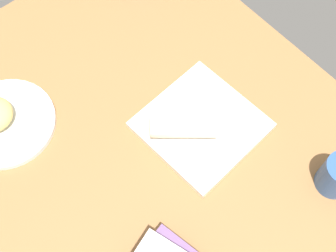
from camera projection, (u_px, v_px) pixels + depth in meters
dining_table at (148, 144)px, 106.21cm from camera, size 110.00×90.00×4.00cm
round_plate at (6, 123)px, 105.60cm from camera, size 22.83×22.83×1.40cm
square_plate at (201, 125)px, 105.24cm from camera, size 25.94×25.94×1.60cm
sauce_cup at (224, 113)px, 104.27cm from camera, size 5.28×5.28×2.37cm
breakfast_wrap at (184, 123)px, 100.80cm from camera, size 14.67×15.53×6.78cm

